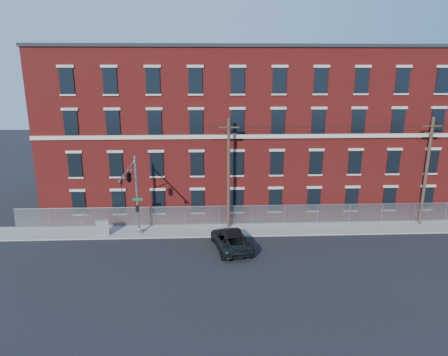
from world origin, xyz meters
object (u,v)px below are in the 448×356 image
traffic_signal_mast (131,183)px  utility_cabinet (102,228)px  pickup_truck (231,240)px  utility_pole_near (229,172)px

traffic_signal_mast → utility_cabinet: bearing=147.1°
pickup_truck → utility_pole_near: bearing=-101.7°
utility_pole_near → pickup_truck: bearing=-90.6°
pickup_truck → utility_cabinet: size_ratio=4.10×
traffic_signal_mast → pickup_truck: bearing=-6.6°
utility_pole_near → utility_cabinet: size_ratio=7.46×
pickup_truck → utility_cabinet: 11.45m
utility_pole_near → pickup_truck: utility_pole_near is taller
traffic_signal_mast → pickup_truck: 9.24m
utility_pole_near → pickup_truck: (-0.05, -4.34, -4.57)m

